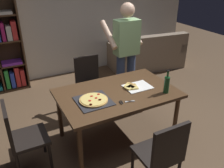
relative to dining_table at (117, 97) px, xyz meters
name	(u,v)px	position (x,y,z in m)	size (l,w,h in m)	color
ground_plane	(117,137)	(0.00, 0.00, -0.68)	(12.00, 12.00, 0.00)	brown
back_wall	(57,10)	(0.00, 2.60, 0.72)	(6.40, 0.10, 2.80)	silver
dining_table	(117,97)	(0.00, 0.00, 0.00)	(1.54, 0.98, 0.75)	#4C331E
chair_near_camera	(162,152)	(0.00, -0.97, -0.16)	(0.42, 0.42, 0.90)	black
chair_far_side	(89,80)	(0.00, 0.97, -0.16)	(0.42, 0.42, 0.90)	black
chair_left_end	(20,135)	(-1.26, 0.00, -0.16)	(0.42, 0.42, 0.90)	black
couch	(147,55)	(1.89, 1.99, -0.37)	(1.79, 1.04, 0.85)	gray
person_serving_pizza	(126,51)	(0.57, 0.75, 0.32)	(0.55, 0.54, 1.75)	#38476B
pepperoni_pizza_on_tray	(94,100)	(-0.37, -0.08, 0.09)	(0.41, 0.41, 0.04)	#2D2D33
pizza_slices_on_towel	(135,87)	(0.27, 0.01, 0.09)	(0.37, 0.29, 0.03)	white
wine_bottle	(167,84)	(0.56, -0.30, 0.19)	(0.07, 0.07, 0.32)	#194723
kitchen_scissors	(124,102)	(-0.05, -0.27, 0.08)	(0.20, 0.10, 0.01)	silver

